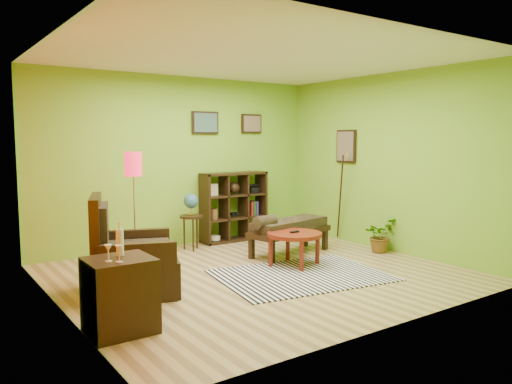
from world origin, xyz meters
TOP-DOWN VIEW (x-y plane):
  - ground at (0.00, 0.00)m, footprint 5.00×5.00m
  - room_shell at (-0.09, 0.01)m, footprint 5.04×4.54m
  - zebra_rug at (0.39, -0.40)m, footprint 2.35×1.86m
  - coffee_table at (0.66, 0.07)m, footprint 0.77×0.77m
  - armchair at (-1.70, 0.18)m, footprint 1.19×1.18m
  - side_cabinet at (-2.20, -0.90)m, footprint 0.58×0.53m
  - floor_lamp at (-1.24, 1.17)m, footprint 0.24×0.24m
  - globe_table at (-0.06, 1.80)m, footprint 0.37×0.37m
  - cube_shelf at (0.91, 2.03)m, footprint 1.20×0.35m
  - bench at (1.00, 0.65)m, footprint 1.50×0.77m
  - potted_plant at (2.30, -0.04)m, footprint 0.62×0.65m

SIDE VIEW (x-z plane):
  - ground at x=0.00m, z-range 0.00..0.00m
  - zebra_rug at x=0.39m, z-range 0.00..0.01m
  - potted_plant at x=2.30m, z-range 0.00..0.42m
  - armchair at x=-1.70m, z-range -0.22..0.91m
  - side_cabinet at x=-2.20m, z-range -0.15..0.85m
  - coffee_table at x=0.66m, z-range 0.16..0.65m
  - bench at x=1.00m, z-range 0.09..0.75m
  - cube_shelf at x=0.91m, z-range 0.00..1.20m
  - globe_table at x=-0.06m, z-range 0.23..1.14m
  - floor_lamp at x=-1.24m, z-range 0.50..2.10m
  - room_shell at x=-0.09m, z-range 0.39..3.21m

